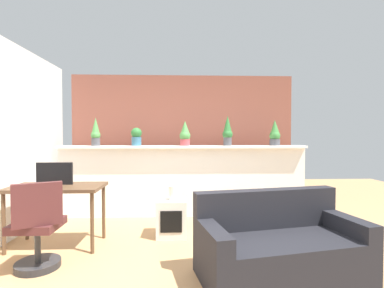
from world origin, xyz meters
name	(u,v)px	position (x,y,z in m)	size (l,w,h in m)	color
ground_plane	(186,270)	(0.00, 0.00, 0.00)	(12.00, 12.00, 0.00)	tan
divider_wall	(184,182)	(0.00, 2.00, 0.58)	(4.13, 0.16, 1.16)	white
plant_shelf	(184,147)	(0.00, 1.96, 1.18)	(4.13, 0.30, 0.04)	white
brick_wall_behind	(183,142)	(0.00, 2.60, 1.25)	(4.13, 0.10, 2.50)	brown
potted_plant_0	(96,133)	(-1.45, 1.93, 1.42)	(0.15, 0.15, 0.47)	#4C4C51
potted_plant_1	(136,136)	(-0.79, 1.96, 1.36)	(0.18, 0.18, 0.30)	#386B84
potted_plant_2	(185,134)	(0.02, 1.94, 1.39)	(0.18, 0.18, 0.41)	#B7474C
potted_plant_3	(228,131)	(0.75, 1.96, 1.44)	(0.17, 0.17, 0.51)	#4C4C51
potted_plant_4	(275,134)	(1.57, 2.00, 1.40)	(0.18, 0.18, 0.44)	#4C4C51
desk	(57,192)	(-1.57, 0.71, 0.67)	(1.10, 0.60, 0.75)	brown
tv_monitor	(55,174)	(-1.64, 0.79, 0.89)	(0.44, 0.04, 0.28)	black
office_chair	(38,232)	(-1.50, 0.06, 0.39)	(0.52, 0.52, 0.91)	#262628
side_cube_shelf	(172,218)	(-0.17, 1.02, 0.25)	(0.40, 0.41, 0.50)	silver
vase_on_shelf	(173,193)	(-0.16, 1.00, 0.59)	(0.11, 0.11, 0.18)	silver
couch	(279,247)	(0.90, -0.16, 0.28)	(1.68, 1.05, 0.80)	black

